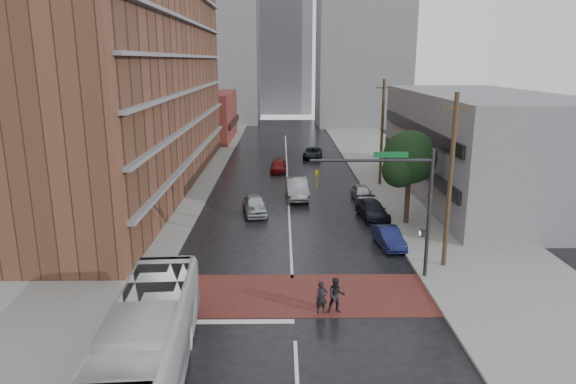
{
  "coord_description": "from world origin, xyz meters",
  "views": [
    {
      "loc": [
        -0.54,
        -23.6,
        11.64
      ],
      "look_at": [
        -0.17,
        8.01,
        3.5
      ],
      "focal_mm": 32.0,
      "sensor_mm": 36.0,
      "label": 1
    }
  ],
  "objects_px": {
    "car_travel_b": "(297,188)",
    "car_parked_mid": "(373,210)",
    "car_parked_near": "(389,237)",
    "transit_bus": "(147,344)",
    "pedestrian_a": "(321,298)",
    "pedestrian_b": "(336,296)",
    "car_parked_far": "(362,193)",
    "suv_travel": "(313,153)",
    "car_travel_a": "(255,205)",
    "car_travel_c": "(278,166)"
  },
  "relations": [
    {
      "from": "car_travel_b",
      "to": "car_parked_mid",
      "type": "relative_size",
      "value": 1.15
    },
    {
      "from": "car_parked_mid",
      "to": "car_parked_far",
      "type": "bearing_deg",
      "value": 83.82
    },
    {
      "from": "pedestrian_a",
      "to": "pedestrian_b",
      "type": "relative_size",
      "value": 0.9
    },
    {
      "from": "car_travel_a",
      "to": "suv_travel",
      "type": "distance_m",
      "value": 24.27
    },
    {
      "from": "car_travel_b",
      "to": "car_parked_near",
      "type": "height_order",
      "value": "car_travel_b"
    },
    {
      "from": "pedestrian_a",
      "to": "car_parked_mid",
      "type": "distance_m",
      "value": 15.82
    },
    {
      "from": "transit_bus",
      "to": "suv_travel",
      "type": "distance_m",
      "value": 46.02
    },
    {
      "from": "car_parked_far",
      "to": "suv_travel",
      "type": "bearing_deg",
      "value": 96.49
    },
    {
      "from": "pedestrian_b",
      "to": "car_travel_a",
      "type": "bearing_deg",
      "value": 103.2
    },
    {
      "from": "transit_bus",
      "to": "car_parked_mid",
      "type": "height_order",
      "value": "transit_bus"
    },
    {
      "from": "car_parked_far",
      "to": "pedestrian_a",
      "type": "bearing_deg",
      "value": -106.35
    },
    {
      "from": "pedestrian_b",
      "to": "car_travel_a",
      "type": "relative_size",
      "value": 0.41
    },
    {
      "from": "car_parked_near",
      "to": "car_parked_mid",
      "type": "bearing_deg",
      "value": 83.95
    },
    {
      "from": "car_travel_a",
      "to": "car_parked_near",
      "type": "relative_size",
      "value": 1.14
    },
    {
      "from": "pedestrian_b",
      "to": "car_travel_b",
      "type": "height_order",
      "value": "pedestrian_b"
    },
    {
      "from": "pedestrian_b",
      "to": "car_parked_far",
      "type": "xyz_separation_m",
      "value": [
        4.3,
        20.22,
        -0.23
      ]
    },
    {
      "from": "transit_bus",
      "to": "car_travel_a",
      "type": "relative_size",
      "value": 2.65
    },
    {
      "from": "pedestrian_a",
      "to": "car_travel_b",
      "type": "distance_m",
      "value": 21.04
    },
    {
      "from": "transit_bus",
      "to": "pedestrian_b",
      "type": "bearing_deg",
      "value": 32.23
    },
    {
      "from": "car_travel_a",
      "to": "car_parked_mid",
      "type": "bearing_deg",
      "value": -16.75
    },
    {
      "from": "car_parked_far",
      "to": "car_travel_a",
      "type": "bearing_deg",
      "value": -158.64
    },
    {
      "from": "transit_bus",
      "to": "car_parked_mid",
      "type": "distance_m",
      "value": 23.54
    },
    {
      "from": "suv_travel",
      "to": "pedestrian_a",
      "type": "bearing_deg",
      "value": -83.73
    },
    {
      "from": "pedestrian_a",
      "to": "car_travel_b",
      "type": "xyz_separation_m",
      "value": [
        -0.55,
        21.04,
        0.05
      ]
    },
    {
      "from": "pedestrian_a",
      "to": "car_travel_c",
      "type": "bearing_deg",
      "value": 78.58
    },
    {
      "from": "car_travel_b",
      "to": "car_parked_near",
      "type": "distance_m",
      "value": 13.3
    },
    {
      "from": "car_travel_c",
      "to": "suv_travel",
      "type": "height_order",
      "value": "suv_travel"
    },
    {
      "from": "car_travel_c",
      "to": "car_parked_far",
      "type": "height_order",
      "value": "car_parked_far"
    },
    {
      "from": "car_parked_near",
      "to": "car_parked_far",
      "type": "relative_size",
      "value": 0.99
    },
    {
      "from": "suv_travel",
      "to": "car_parked_far",
      "type": "distance_m",
      "value": 19.82
    },
    {
      "from": "car_travel_a",
      "to": "car_travel_b",
      "type": "xyz_separation_m",
      "value": [
        3.43,
        4.74,
        0.12
      ]
    },
    {
      "from": "pedestrian_a",
      "to": "car_travel_b",
      "type": "height_order",
      "value": "car_travel_b"
    },
    {
      "from": "car_parked_near",
      "to": "car_parked_mid",
      "type": "xyz_separation_m",
      "value": [
        0.0,
        6.05,
        0.03
      ]
    },
    {
      "from": "pedestrian_a",
      "to": "suv_travel",
      "type": "relative_size",
      "value": 0.35
    },
    {
      "from": "transit_bus",
      "to": "pedestrian_b",
      "type": "height_order",
      "value": "transit_bus"
    },
    {
      "from": "suv_travel",
      "to": "car_parked_mid",
      "type": "height_order",
      "value": "car_parked_mid"
    },
    {
      "from": "pedestrian_a",
      "to": "car_travel_c",
      "type": "distance_m",
      "value": 32.2
    },
    {
      "from": "transit_bus",
      "to": "suv_travel",
      "type": "xyz_separation_m",
      "value": [
        8.7,
        45.17,
        -0.96
      ]
    },
    {
      "from": "car_parked_mid",
      "to": "pedestrian_b",
      "type": "bearing_deg",
      "value": -112.21
    },
    {
      "from": "car_travel_c",
      "to": "car_travel_a",
      "type": "bearing_deg",
      "value": -93.9
    },
    {
      "from": "transit_bus",
      "to": "pedestrian_a",
      "type": "distance_m",
      "value": 8.68
    },
    {
      "from": "car_travel_a",
      "to": "car_travel_c",
      "type": "height_order",
      "value": "car_travel_a"
    },
    {
      "from": "transit_bus",
      "to": "car_travel_b",
      "type": "bearing_deg",
      "value": 73.24
    },
    {
      "from": "pedestrian_b",
      "to": "car_parked_far",
      "type": "relative_size",
      "value": 0.46
    },
    {
      "from": "car_travel_a",
      "to": "pedestrian_a",
      "type": "bearing_deg",
      "value": -84.87
    },
    {
      "from": "car_travel_c",
      "to": "car_parked_mid",
      "type": "height_order",
      "value": "car_parked_mid"
    },
    {
      "from": "car_travel_b",
      "to": "car_parked_mid",
      "type": "xyz_separation_m",
      "value": [
        5.56,
        -6.03,
        -0.2
      ]
    },
    {
      "from": "car_travel_c",
      "to": "suv_travel",
      "type": "distance_m",
      "value": 8.77
    },
    {
      "from": "pedestrian_a",
      "to": "car_parked_mid",
      "type": "height_order",
      "value": "pedestrian_a"
    },
    {
      "from": "pedestrian_a",
      "to": "car_parked_near",
      "type": "relative_size",
      "value": 0.42
    }
  ]
}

